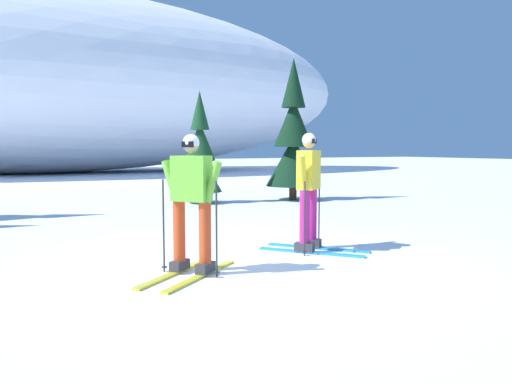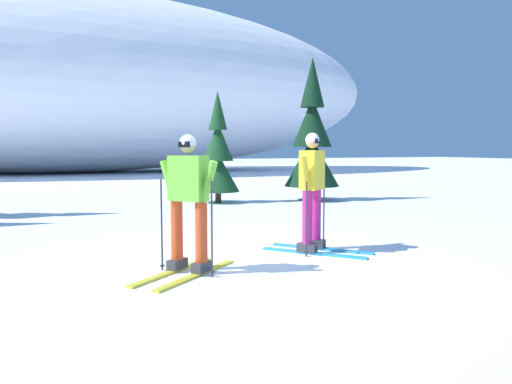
{
  "view_description": "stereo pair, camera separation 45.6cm",
  "coord_description": "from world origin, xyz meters",
  "px_view_note": "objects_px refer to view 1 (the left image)",
  "views": [
    {
      "loc": [
        -3.14,
        -5.99,
        1.55
      ],
      "look_at": [
        0.0,
        0.09,
        0.95
      ],
      "focal_mm": 35.59,
      "sensor_mm": 36.0,
      "label": 1
    },
    {
      "loc": [
        -2.73,
        -6.19,
        1.55
      ],
      "look_at": [
        0.0,
        0.09,
        0.95
      ],
      "focal_mm": 35.59,
      "sensor_mm": 36.0,
      "label": 2
    }
  ],
  "objects_px": {
    "skier_lime_jacket": "(191,201)",
    "pine_tree_center_right": "(200,156)",
    "skier_yellow_jacket": "(309,188)",
    "pine_tree_far_right": "(293,141)"
  },
  "relations": [
    {
      "from": "skier_lime_jacket",
      "to": "pine_tree_center_right",
      "type": "xyz_separation_m",
      "value": [
        3.0,
        7.5,
        0.4
      ]
    },
    {
      "from": "skier_yellow_jacket",
      "to": "pine_tree_far_right",
      "type": "relative_size",
      "value": 0.42
    },
    {
      "from": "skier_lime_jacket",
      "to": "pine_tree_far_right",
      "type": "xyz_separation_m",
      "value": [
        5.76,
        7.03,
        0.84
      ]
    },
    {
      "from": "skier_lime_jacket",
      "to": "pine_tree_center_right",
      "type": "bearing_deg",
      "value": 68.19
    },
    {
      "from": "skier_yellow_jacket",
      "to": "pine_tree_center_right",
      "type": "height_order",
      "value": "pine_tree_center_right"
    },
    {
      "from": "pine_tree_center_right",
      "to": "pine_tree_far_right",
      "type": "relative_size",
      "value": 0.75
    },
    {
      "from": "skier_yellow_jacket",
      "to": "pine_tree_far_right",
      "type": "bearing_deg",
      "value": 60.34
    },
    {
      "from": "pine_tree_far_right",
      "to": "pine_tree_center_right",
      "type": "bearing_deg",
      "value": 170.36
    },
    {
      "from": "skier_yellow_jacket",
      "to": "pine_tree_far_right",
      "type": "distance_m",
      "value": 7.54
    },
    {
      "from": "pine_tree_center_right",
      "to": "pine_tree_far_right",
      "type": "xyz_separation_m",
      "value": [
        2.75,
        -0.47,
        0.43
      ]
    }
  ]
}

